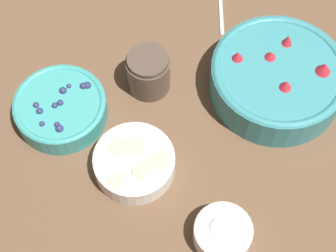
% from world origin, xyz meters
% --- Properties ---
extents(ground_plane, '(4.00, 4.00, 0.00)m').
position_xyz_m(ground_plane, '(0.00, 0.00, 0.00)').
color(ground_plane, brown).
extents(bowl_strawberries, '(0.26, 0.26, 0.10)m').
position_xyz_m(bowl_strawberries, '(0.21, -0.04, 0.05)').
color(bowl_strawberries, teal).
rests_on(bowl_strawberries, ground_plane).
extents(bowl_blueberries, '(0.18, 0.18, 0.06)m').
position_xyz_m(bowl_blueberries, '(-0.17, 0.17, 0.03)').
color(bowl_blueberries, teal).
rests_on(bowl_blueberries, ground_plane).
extents(bowl_bananas, '(0.15, 0.15, 0.05)m').
position_xyz_m(bowl_bananas, '(-0.12, -0.01, 0.03)').
color(bowl_bananas, silver).
rests_on(bowl_bananas, ground_plane).
extents(bowl_cream, '(0.10, 0.10, 0.06)m').
position_xyz_m(bowl_cream, '(-0.08, -0.21, 0.03)').
color(bowl_cream, white).
rests_on(bowl_cream, ground_plane).
extents(jar_chocolate, '(0.09, 0.09, 0.09)m').
position_xyz_m(jar_chocolate, '(0.01, 0.13, 0.04)').
color(jar_chocolate, '#4C3D33').
rests_on(jar_chocolate, ground_plane).
extents(spoon, '(0.10, 0.12, 0.01)m').
position_xyz_m(spoon, '(0.27, 0.21, 0.00)').
color(spoon, '#B2B2B7').
rests_on(spoon, ground_plane).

